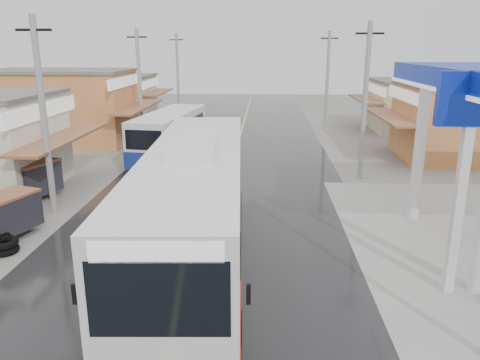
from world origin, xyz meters
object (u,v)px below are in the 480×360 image
at_px(second_bus, 170,135).
at_px(tyre_stack, 4,246).
at_px(tricycle_far, 34,178).
at_px(coach_bus, 196,208).
at_px(cyclist, 143,199).
at_px(tricycle_near, 9,213).

xyz_separation_m(second_bus, tyre_stack, (-3.00, -13.93, -1.31)).
distance_m(second_bus, tricycle_far, 9.42).
bearing_deg(second_bus, coach_bus, -68.59).
bearing_deg(tricycle_far, coach_bus, -17.56).
relative_size(cyclist, tricycle_far, 0.85).
height_order(tricycle_near, tyre_stack, tricycle_near).
height_order(cyclist, tricycle_near, cyclist).
distance_m(cyclist, tricycle_near, 4.95).
bearing_deg(tricycle_far, tyre_stack, -53.81).
distance_m(tricycle_near, tricycle_far, 4.55).
xyz_separation_m(coach_bus, tyre_stack, (-6.72, 0.69, -1.76)).
bearing_deg(second_bus, tyre_stack, -95.03).
relative_size(tricycle_near, tricycle_far, 0.93).
relative_size(second_bus, tyre_stack, 9.30).
distance_m(tricycle_far, tyre_stack, 6.06).
relative_size(coach_bus, second_bus, 1.50).
bearing_deg(tricycle_far, cyclist, 0.22).
bearing_deg(coach_bus, tricycle_near, 161.04).
bearing_deg(tyre_stack, second_bus, 77.83).
bearing_deg(second_bus, cyclist, -78.14).
relative_size(tricycle_near, tyre_stack, 2.58).
height_order(tricycle_far, tyre_stack, tricycle_far).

